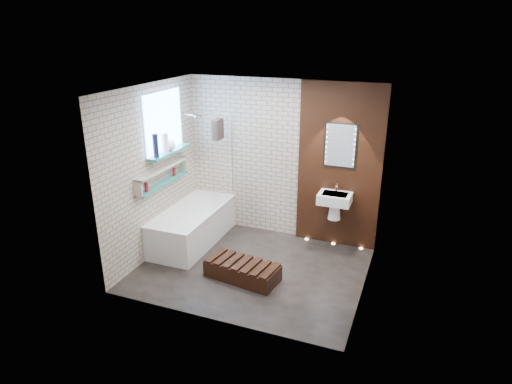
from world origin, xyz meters
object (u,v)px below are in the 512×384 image
at_px(led_mirror, 340,146).
at_px(walnut_step, 242,271).
at_px(bath_screen, 222,162).
at_px(washbasin, 335,202).
at_px(bathtub, 193,225).

bearing_deg(led_mirror, walnut_step, -122.64).
distance_m(bath_screen, washbasin, 1.89).
height_order(washbasin, led_mirror, led_mirror).
xyz_separation_m(bath_screen, walnut_step, (0.84, -1.19, -1.17)).
height_order(bath_screen, walnut_step, bath_screen).
bearing_deg(bathtub, bath_screen, 51.10).
distance_m(bathtub, led_mirror, 2.68).
height_order(washbasin, walnut_step, washbasin).
bearing_deg(walnut_step, bathtub, 147.85).
bearing_deg(led_mirror, bathtub, -160.22).
height_order(bathtub, washbasin, washbasin).
bearing_deg(led_mirror, washbasin, -90.00).
xyz_separation_m(bathtub, led_mirror, (2.17, 0.78, 1.36)).
xyz_separation_m(bathtub, bath_screen, (0.35, 0.44, 0.99)).
xyz_separation_m(bathtub, walnut_step, (1.19, -0.75, -0.18)).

